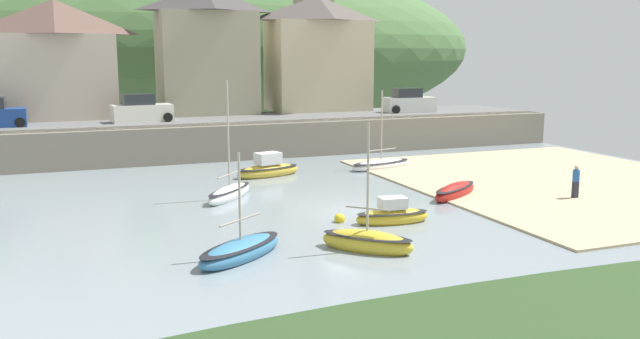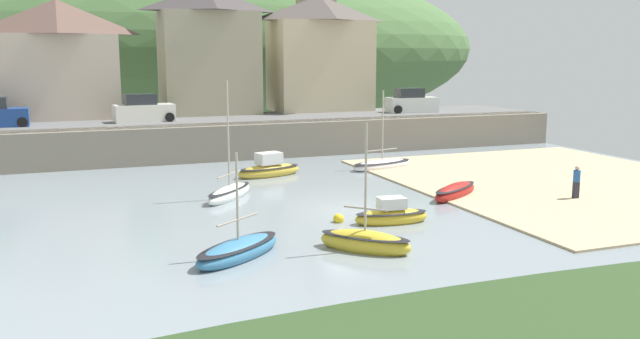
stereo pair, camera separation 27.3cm
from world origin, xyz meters
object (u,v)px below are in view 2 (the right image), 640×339
at_px(waterfront_building_centre, 209,50).
at_px(fishing_boat_green, 230,193).
at_px(waterfront_building_right, 320,53).
at_px(person_on_slipway, 577,180).
at_px(mooring_buoy, 339,219).
at_px(dinghy_open_wooden, 269,169).
at_px(parked_car_end_of_row, 411,102).
at_px(waterfront_building_left, 59,58).
at_px(sailboat_blue_trim, 455,192).
at_px(rowboat_small_beached, 382,165).
at_px(motorboat_with_cabin, 238,250).
at_px(parked_car_by_wall, 143,110).
at_px(sailboat_white_hull, 391,216).
at_px(church_with_spire, 316,15).
at_px(sailboat_tall_mast, 365,242).

distance_m(waterfront_building_centre, fishing_boat_green, 22.09).
bearing_deg(waterfront_building_right, person_on_slipway, -83.31).
distance_m(waterfront_building_centre, mooring_buoy, 27.85).
bearing_deg(person_on_slipway, dinghy_open_wooden, 136.31).
bearing_deg(parked_car_end_of_row, waterfront_building_left, 174.45).
distance_m(sailboat_blue_trim, mooring_buoy, 7.82).
relative_size(waterfront_building_left, rowboat_small_beached, 1.69).
xyz_separation_m(motorboat_with_cabin, rowboat_small_beached, (12.93, 14.78, -0.02)).
bearing_deg(sailboat_blue_trim, parked_car_by_wall, 89.83).
distance_m(rowboat_small_beached, parked_car_by_wall, 17.48).
bearing_deg(dinghy_open_wooden, motorboat_with_cabin, -124.56).
bearing_deg(dinghy_open_wooden, waterfront_building_left, 112.12).
height_order(waterfront_building_right, parked_car_end_of_row, waterfront_building_right).
xyz_separation_m(waterfront_building_left, parked_car_by_wall, (5.29, -4.50, -3.57)).
bearing_deg(motorboat_with_cabin, parked_car_end_of_row, 13.77).
height_order(sailboat_white_hull, dinghy_open_wooden, dinghy_open_wooden).
distance_m(church_with_spire, parked_car_by_wall, 19.62).
distance_m(church_with_spire, fishing_boat_green, 30.03).
distance_m(waterfront_building_centre, sailboat_white_hull, 28.78).
bearing_deg(waterfront_building_centre, person_on_slipway, -65.19).
relative_size(church_with_spire, fishing_boat_green, 2.57).
relative_size(waterfront_building_centre, dinghy_open_wooden, 2.29).
height_order(sailboat_white_hull, sailboat_tall_mast, sailboat_tall_mast).
relative_size(waterfront_building_centre, fishing_boat_green, 1.63).
height_order(sailboat_blue_trim, parked_car_by_wall, parked_car_by_wall).
bearing_deg(rowboat_small_beached, dinghy_open_wooden, 164.50).
xyz_separation_m(sailboat_tall_mast, parked_car_end_of_row, (16.33, 26.58, 2.89)).
distance_m(motorboat_with_cabin, parked_car_by_wall, 25.95).
bearing_deg(waterfront_building_centre, waterfront_building_left, -180.00).
bearing_deg(mooring_buoy, motorboat_with_cabin, -147.18).
bearing_deg(fishing_boat_green, parked_car_by_wall, 49.06).
relative_size(dinghy_open_wooden, parked_car_by_wall, 1.02).
bearing_deg(sailboat_white_hull, waterfront_building_centre, 99.99).
bearing_deg(parked_car_by_wall, church_with_spire, 22.84).
height_order(waterfront_building_centre, sailboat_tall_mast, waterfront_building_centre).
distance_m(sailboat_tall_mast, person_on_slipway, 13.90).
height_order(parked_car_by_wall, mooring_buoy, parked_car_by_wall).
bearing_deg(sailboat_white_hull, parked_car_by_wall, 114.10).
relative_size(waterfront_building_centre, rowboat_small_beached, 1.94).
xyz_separation_m(waterfront_building_centre, sailboat_white_hull, (1.96, -27.82, -7.08)).
bearing_deg(parked_car_by_wall, sailboat_tall_mast, -84.48).
bearing_deg(waterfront_building_left, church_with_spire, 10.57).
bearing_deg(mooring_buoy, church_with_spire, 71.13).
relative_size(sailboat_tall_mast, rowboat_small_beached, 0.98).
bearing_deg(parked_car_end_of_row, dinghy_open_wooden, -140.65).
bearing_deg(sailboat_blue_trim, dinghy_open_wooden, 94.68).
bearing_deg(fishing_boat_green, dinghy_open_wooden, 6.63).
bearing_deg(waterfront_building_right, sailboat_blue_trim, -94.76).
height_order(sailboat_white_hull, person_on_slipway, person_on_slipway).
xyz_separation_m(waterfront_building_centre, waterfront_building_right, (9.34, -0.00, -0.23)).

